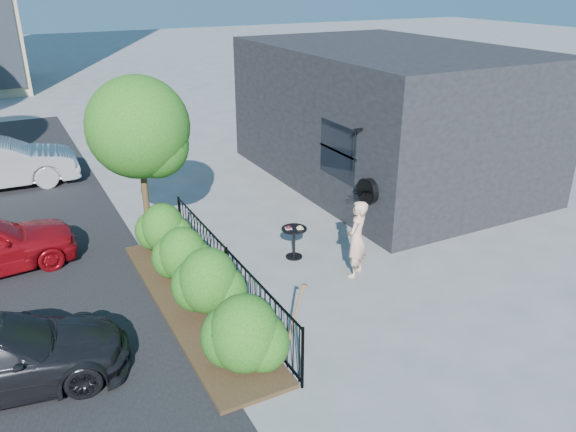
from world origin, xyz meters
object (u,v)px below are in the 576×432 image
patio_tree (142,134)px  shovel (293,326)px  cafe_table (294,237)px  woman (357,239)px

patio_tree → shovel: 5.52m
patio_tree → shovel: bearing=-78.9°
cafe_table → woman: woman is taller
cafe_table → woman: size_ratio=0.45×
cafe_table → shovel: bearing=-118.7°
patio_tree → cafe_table: (2.69, -1.85, -2.27)m
cafe_table → woman: (0.76, -1.31, 0.34)m
cafe_table → woman: 1.56m
woman → shovel: 3.08m
patio_tree → woman: bearing=-42.5°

